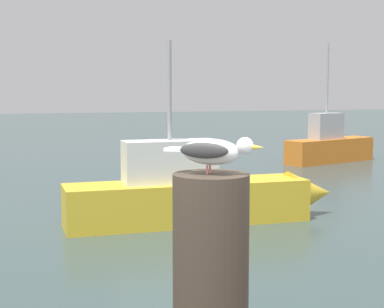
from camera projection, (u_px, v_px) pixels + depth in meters
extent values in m
cylinder|color=#382D23|center=(211.00, 302.00, 2.39)|extent=(0.30, 0.30, 1.01)
cylinder|color=#C66960|center=(207.00, 170.00, 2.32)|extent=(0.01, 0.01, 0.04)
cylinder|color=#C66960|center=(210.00, 169.00, 2.35)|extent=(0.01, 0.01, 0.04)
ellipsoid|color=silver|center=(211.00, 152.00, 2.32)|extent=(0.24, 0.21, 0.10)
sphere|color=silver|center=(245.00, 146.00, 2.28)|extent=(0.06, 0.06, 0.06)
cone|color=yellow|center=(259.00, 147.00, 2.26)|extent=(0.05, 0.04, 0.02)
cube|color=silver|center=(176.00, 149.00, 2.37)|extent=(0.10, 0.11, 0.01)
ellipsoid|color=#2E2E2E|center=(204.00, 151.00, 2.27)|extent=(0.17, 0.14, 0.06)
ellipsoid|color=#2E2E2E|center=(213.00, 148.00, 2.38)|extent=(0.17, 0.14, 0.06)
cube|color=yellow|center=(188.00, 202.00, 11.82)|extent=(4.74, 1.07, 0.82)
cone|color=yellow|center=(310.00, 193.00, 12.59)|extent=(0.95, 0.95, 0.95)
cube|color=white|center=(170.00, 162.00, 11.62)|extent=(1.78, 0.67, 0.81)
cylinder|color=#A5A5A8|center=(169.00, 91.00, 11.47)|extent=(0.08, 0.08, 1.88)
cube|color=orange|center=(330.00, 150.00, 21.40)|extent=(3.70, 1.97, 0.83)
cone|color=orange|center=(367.00, 146.00, 22.56)|extent=(1.00, 1.00, 0.79)
cube|color=#B2B2B7|center=(326.00, 126.00, 21.18)|extent=(1.33, 0.92, 0.90)
cylinder|color=#A5A5A8|center=(327.00, 78.00, 21.00)|extent=(0.08, 0.08, 2.39)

